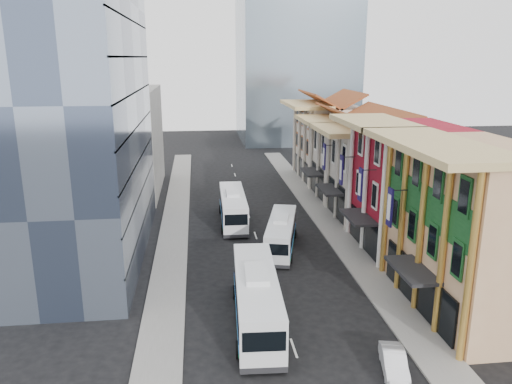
{
  "coord_description": "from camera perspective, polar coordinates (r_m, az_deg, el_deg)",
  "views": [
    {
      "loc": [
        -5.71,
        -26.66,
        17.96
      ],
      "look_at": [
        -0.35,
        18.67,
        5.6
      ],
      "focal_mm": 35.0,
      "sensor_mm": 36.0,
      "label": 1
    }
  ],
  "objects": [
    {
      "name": "ground",
      "position": [
        32.65,
        4.7,
        -18.29
      ],
      "size": [
        200.0,
        200.0,
        0.0
      ],
      "primitive_type": "plane",
      "color": "black",
      "rests_on": "ground"
    },
    {
      "name": "office_block_far",
      "position": [
        70.28,
        -15.16,
        5.65
      ],
      "size": [
        10.0,
        18.0,
        14.0
      ],
      "primitive_type": "cube",
      "color": "gray",
      "rests_on": "ground"
    },
    {
      "name": "sidewalk_right",
      "position": [
        53.75,
        9.01,
        -4.48
      ],
      "size": [
        3.0,
        90.0,
        0.15
      ],
      "primitive_type": "cube",
      "color": "slate",
      "rests_on": "ground"
    },
    {
      "name": "shophouse_cream_far",
      "position": [
        76.31,
        8.36,
        5.59
      ],
      "size": [
        8.0,
        12.0,
        11.0
      ],
      "primitive_type": "cube",
      "color": "beige",
      "rests_on": "ground"
    },
    {
      "name": "bus_left_far",
      "position": [
        55.7,
        -2.64,
        -1.68
      ],
      "size": [
        2.89,
        11.56,
        3.69
      ],
      "primitive_type": null,
      "rotation": [
        0.0,
        0.0,
        -0.02
      ],
      "color": "white",
      "rests_on": "ground"
    },
    {
      "name": "shophouse_cream_near",
      "position": [
        58.15,
        13.26,
        1.86
      ],
      "size": [
        8.0,
        9.0,
        10.0
      ],
      "primitive_type": "cube",
      "color": "beige",
      "rests_on": "ground"
    },
    {
      "name": "office_tower",
      "position": [
        47.12,
        -20.97,
        10.57
      ],
      "size": [
        12.0,
        26.0,
        30.0
      ],
      "primitive_type": "cube",
      "color": "#424E68",
      "rests_on": "ground"
    },
    {
      "name": "sidewalk_left",
      "position": [
        51.91,
        -9.45,
        -5.22
      ],
      "size": [
        3.0,
        90.0,
        0.15
      ],
      "primitive_type": "cube",
      "color": "slate",
      "rests_on": "ground"
    },
    {
      "name": "shophouse_red",
      "position": [
        49.37,
        17.01,
        0.45
      ],
      "size": [
        8.0,
        10.0,
        12.0
      ],
      "primitive_type": "cube",
      "color": "maroon",
      "rests_on": "ground"
    },
    {
      "name": "sedan_right",
      "position": [
        32.02,
        15.48,
        -18.24
      ],
      "size": [
        2.12,
        4.0,
        1.25
      ],
      "primitive_type": "imported",
      "rotation": [
        0.0,
        0.0,
        -0.22
      ],
      "color": "silver",
      "rests_on": "ground"
    },
    {
      "name": "shophouse_tan",
      "position": [
        39.16,
        23.94,
        -3.99
      ],
      "size": [
        8.0,
        14.0,
        12.0
      ],
      "primitive_type": "cube",
      "color": "tan",
      "rests_on": "ground"
    },
    {
      "name": "bus_right",
      "position": [
        48.11,
        2.89,
        -4.68
      ],
      "size": [
        4.85,
        10.58,
        3.31
      ],
      "primitive_type": null,
      "rotation": [
        0.0,
        0.0,
        -0.25
      ],
      "color": "silver",
      "rests_on": "ground"
    },
    {
      "name": "bus_left_near",
      "position": [
        35.08,
        0.07,
        -11.93
      ],
      "size": [
        3.51,
        12.53,
        3.98
      ],
      "primitive_type": null,
      "rotation": [
        0.0,
        0.0,
        -0.05
      ],
      "color": "silver",
      "rests_on": "ground"
    },
    {
      "name": "shophouse_cream_mid",
      "position": [
        66.48,
        10.66,
        3.65
      ],
      "size": [
        8.0,
        9.0,
        10.0
      ],
      "primitive_type": "cube",
      "color": "beige",
      "rests_on": "ground"
    }
  ]
}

